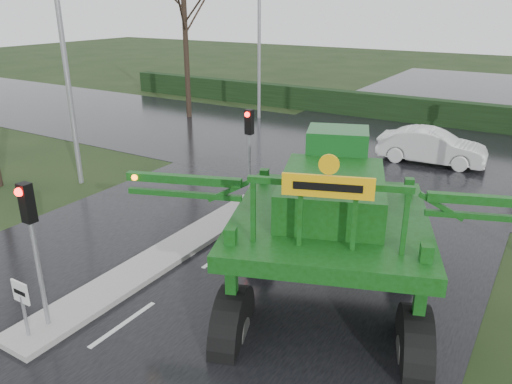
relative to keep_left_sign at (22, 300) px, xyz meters
The scene contains 12 objects.
ground 2.25m from the keep_left_sign, 49.10° to the left, with size 140.00×140.00×0.00m, color black.
road_main 11.62m from the keep_left_sign, 83.55° to the left, with size 14.00×80.00×0.02m, color black.
road_cross 17.58m from the keep_left_sign, 85.75° to the left, with size 80.00×12.00×0.02m, color black.
median_island 4.60m from the keep_left_sign, 90.00° to the left, with size 1.20×10.00×0.16m, color gray.
hedge_row 25.54m from the keep_left_sign, 87.08° to the left, with size 44.00×0.90×1.50m, color black.
keep_left_sign is the anchor object (origin of this frame).
traffic_signal_near 1.61m from the keep_left_sign, 90.00° to the left, with size 0.26×0.33×3.52m.
traffic_signal_mid 9.12m from the keep_left_sign, 90.00° to the left, with size 0.26×0.33×3.52m.
street_light_left_near 11.32m from the keep_left_sign, 132.59° to the left, with size 3.85×0.30×10.00m.
street_light_left_far 23.11m from the keep_left_sign, 107.78° to the left, with size 3.85×0.30×10.00m.
crop_sprayer 4.75m from the keep_left_sign, 38.63° to the left, with size 9.18×7.22×5.43m.
white_sedan 18.17m from the keep_left_sign, 76.33° to the left, with size 1.64×4.70×1.55m, color silver.
Camera 1 is at (7.62, -6.57, 6.97)m, focal length 35.00 mm.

